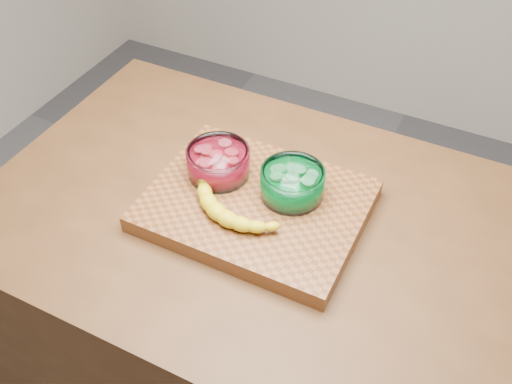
% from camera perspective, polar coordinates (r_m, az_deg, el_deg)
% --- Properties ---
extents(counter, '(1.20, 0.80, 0.90)m').
position_cam_1_polar(counter, '(1.59, 0.00, -13.31)').
color(counter, '#523118').
rests_on(counter, ground).
extents(cutting_board, '(0.45, 0.35, 0.04)m').
position_cam_1_polar(cutting_board, '(1.22, 0.00, -1.35)').
color(cutting_board, brown).
rests_on(cutting_board, counter).
extents(bowl_red, '(0.14, 0.14, 0.06)m').
position_cam_1_polar(bowl_red, '(1.24, -3.78, 3.00)').
color(bowl_red, white).
rests_on(bowl_red, cutting_board).
extents(bowl_green, '(0.14, 0.14, 0.06)m').
position_cam_1_polar(bowl_green, '(1.19, 3.65, 0.91)').
color(bowl_green, white).
rests_on(bowl_green, cutting_board).
extents(banana, '(0.25, 0.16, 0.04)m').
position_cam_1_polar(banana, '(1.17, -2.01, -0.97)').
color(banana, gold).
rests_on(banana, cutting_board).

